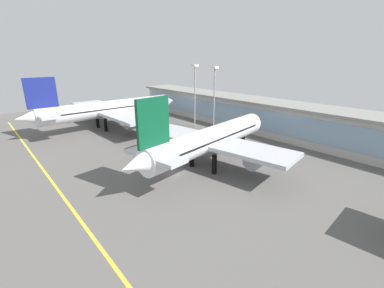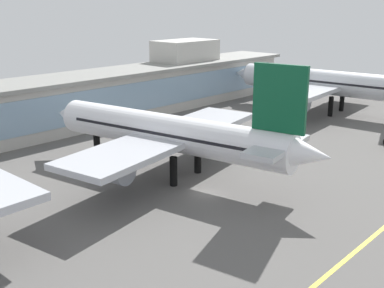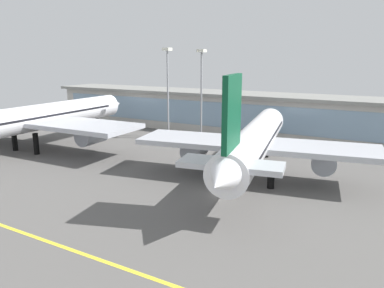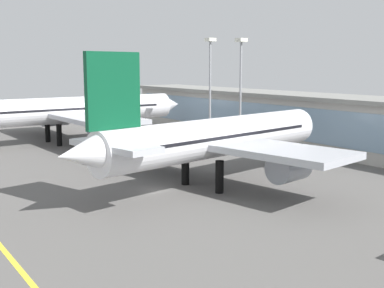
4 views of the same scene
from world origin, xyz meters
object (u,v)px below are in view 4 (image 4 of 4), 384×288
airliner_near_left (68,111)px  airliner_near_right (216,138)px  apron_light_mast_west (241,76)px  apron_light_mast_centre (210,75)px

airliner_near_left → airliner_near_right: size_ratio=1.19×
airliner_near_left → airliner_near_right: bearing=-88.1°
airliner_near_left → apron_light_mast_west: (27.53, 24.98, 7.51)m
apron_light_mast_west → airliner_near_left: bearing=-137.8°
airliner_near_left → airliner_near_right: (48.78, 3.05, -0.29)m
airliner_near_right → airliner_near_left: bearing=83.5°
airliner_near_left → airliner_near_right: 48.87m
airliner_near_left → airliner_near_right: airliner_near_left is taller
airliner_near_right → apron_light_mast_centre: bearing=44.9°
airliner_near_right → apron_light_mast_centre: size_ratio=2.18×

